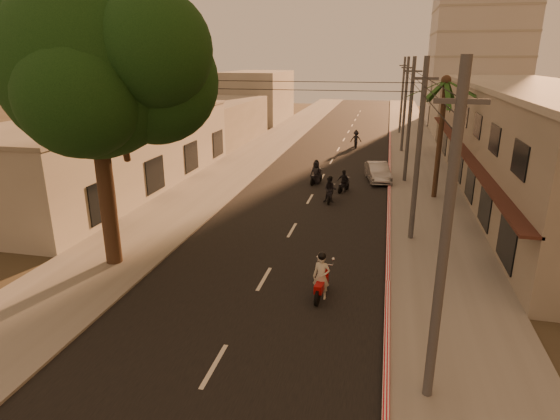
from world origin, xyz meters
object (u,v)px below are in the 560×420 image
Objects in this scene: scooter_mid_b at (344,182)px; scooter_far_b at (356,139)px; scooter_red at (321,278)px; scooter_far_a at (316,173)px; palm_tree at (445,88)px; parked_car at (378,172)px; scooter_mid_a at (330,190)px; broadleaf_tree at (103,69)px.

scooter_mid_b is 0.86× the size of scooter_far_b.
scooter_far_b reaches higher than scooter_mid_b.
scooter_mid_b is at bearing 97.87° from scooter_red.
scooter_far_a is at bearing -102.46° from scooter_far_b.
scooter_far_a is (-8.20, 1.96, -6.32)m from palm_tree.
parked_car is at bearing 78.14° from scooter_mid_b.
parked_car is at bearing 134.25° from palm_tree.
scooter_far_b reaches higher than scooter_mid_a.
scooter_mid_a reaches higher than scooter_mid_b.
parked_car is at bearing 65.19° from scooter_mid_a.
broadleaf_tree is at bearing -125.11° from scooter_mid_a.
scooter_red reaches higher than parked_car.
parked_car is (2.59, -13.53, -0.15)m from scooter_far_b.
scooter_red reaches higher than scooter_far_b.
scooter_mid_b is 0.87× the size of scooter_far_a.
scooter_far_b is (1.82, 15.46, 0.01)m from scooter_far_a.
scooter_mid_b is 4.26m from parked_car.
broadleaf_tree is at bearing 178.18° from scooter_red.
scooter_red reaches higher than scooter_mid_b.
palm_tree is 10.53m from scooter_far_a.
broadleaf_tree is 6.60× the size of scooter_far_a.
broadleaf_tree is 22.19m from parked_car.
scooter_mid_b is 0.36× the size of parked_car.
broadleaf_tree is at bearing -101.45° from scooter_mid_b.
palm_tree is 9.49m from scooter_mid_a.
scooter_far_b is 0.43× the size of parked_car.
scooter_red reaches higher than scooter_far_a.
scooter_far_a reaches higher than scooter_mid_b.
scooter_far_a is at bearing 67.92° from broadleaf_tree.
broadleaf_tree is 15.93m from scooter_mid_a.
parked_car is (2.24, 3.62, -0.04)m from scooter_mid_b.
scooter_mid_b is (-6.03, 0.26, -6.42)m from palm_tree.
scooter_far_b is (8.24, 31.27, -7.63)m from broadleaf_tree.
scooter_far_a is 15.57m from scooter_far_b.
scooter_red is (9.18, -1.20, -7.62)m from broadleaf_tree.
scooter_mid_a is 4.62m from scooter_far_a.
broadleaf_tree reaches higher than scooter_mid_b.
scooter_far_a is at bearing 109.33° from scooter_mid_a.
scooter_far_a is (-2.77, 17.01, -0.02)m from scooter_red.
scooter_mid_a is at bearing -160.20° from palm_tree.
scooter_far_b is at bearing 111.02° from scooter_mid_b.
palm_tree is 8.43m from parked_car.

